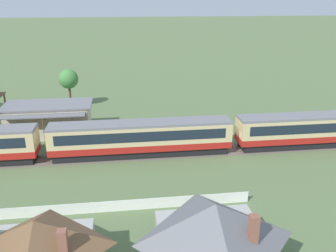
{
  "coord_description": "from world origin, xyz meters",
  "views": [
    {
      "loc": [
        -14.15,
        -39.33,
        18.06
      ],
      "look_at": [
        -8.39,
        4.91,
        1.69
      ],
      "focal_mm": 38.0,
      "sensor_mm": 36.0,
      "label": 1
    }
  ],
  "objects_px": {
    "station_building": "(49,119)",
    "cottage_grey_roof": "(214,240)",
    "yard_tree_0": "(69,79)",
    "passenger_train": "(144,137)"
  },
  "relations": [
    {
      "from": "station_building",
      "to": "cottage_grey_roof",
      "type": "distance_m",
      "value": 32.75
    },
    {
      "from": "station_building",
      "to": "yard_tree_0",
      "type": "bearing_deg",
      "value": 84.39
    },
    {
      "from": "cottage_grey_roof",
      "to": "passenger_train",
      "type": "bearing_deg",
      "value": 99.3
    },
    {
      "from": "passenger_train",
      "to": "station_building",
      "type": "bearing_deg",
      "value": 146.16
    },
    {
      "from": "cottage_grey_roof",
      "to": "yard_tree_0",
      "type": "relative_size",
      "value": 1.23
    },
    {
      "from": "cottage_grey_roof",
      "to": "station_building",
      "type": "bearing_deg",
      "value": 118.65
    },
    {
      "from": "station_building",
      "to": "cottage_grey_roof",
      "type": "bearing_deg",
      "value": -61.35
    },
    {
      "from": "station_building",
      "to": "yard_tree_0",
      "type": "height_order",
      "value": "yard_tree_0"
    },
    {
      "from": "passenger_train",
      "to": "station_building",
      "type": "relative_size",
      "value": 5.73
    },
    {
      "from": "yard_tree_0",
      "to": "cottage_grey_roof",
      "type": "bearing_deg",
      "value": -70.63
    }
  ]
}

